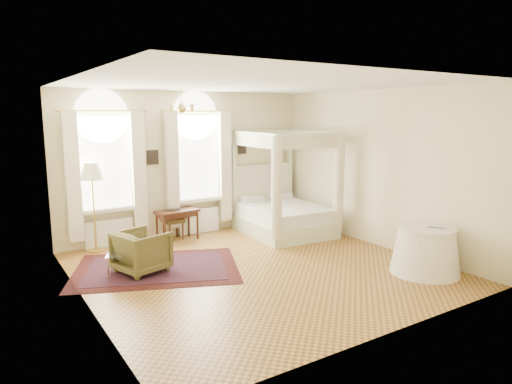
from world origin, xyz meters
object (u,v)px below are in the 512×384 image
at_px(stool, 173,222).
at_px(canopy_bed, 284,210).
at_px(floor_lamp, 92,176).
at_px(side_table, 425,251).
at_px(armchair, 142,251).
at_px(coffee_table, 123,256).
at_px(nightstand, 271,214).
at_px(writing_desk, 177,214).

bearing_deg(stool, canopy_bed, -20.10).
relative_size(floor_lamp, side_table, 1.53).
bearing_deg(armchair, canopy_bed, -94.48).
height_order(canopy_bed, armchair, canopy_bed).
bearing_deg(coffee_table, side_table, -31.51).
bearing_deg(side_table, nightstand, 93.18).
bearing_deg(writing_desk, floor_lamp, 175.44).
height_order(canopy_bed, nightstand, canopy_bed).
xyz_separation_m(writing_desk, coffee_table, (-1.68, -1.55, -0.25)).
xyz_separation_m(canopy_bed, writing_desk, (-2.38, 0.75, 0.05)).
height_order(writing_desk, coffee_table, writing_desk).
distance_m(nightstand, floor_lamp, 4.54).
bearing_deg(stool, writing_desk, -71.76).
height_order(armchair, side_table, side_table).
distance_m(stool, floor_lamp, 2.06).
xyz_separation_m(stool, side_table, (2.91, -4.47, 0.00)).
bearing_deg(canopy_bed, armchair, -167.49).
distance_m(armchair, floor_lamp, 2.12).
distance_m(coffee_table, side_table, 5.32).
height_order(armchair, floor_lamp, floor_lamp).
bearing_deg(side_table, floor_lamp, 135.83).
distance_m(canopy_bed, armchair, 3.83).
xyz_separation_m(canopy_bed, coffee_table, (-4.06, -0.80, -0.20)).
xyz_separation_m(nightstand, side_table, (0.25, -4.47, 0.14)).
bearing_deg(floor_lamp, stool, 0.00).
bearing_deg(coffee_table, armchair, -4.91).
relative_size(nightstand, coffee_table, 0.80).
relative_size(writing_desk, armchair, 1.18).
relative_size(coffee_table, side_table, 0.55).
height_order(canopy_bed, floor_lamp, canopy_bed).
height_order(coffee_table, side_table, side_table).
relative_size(nightstand, floor_lamp, 0.29).
xyz_separation_m(stool, coffee_table, (-1.63, -1.69, -0.06)).
relative_size(stool, coffee_table, 0.73).
relative_size(nightstand, writing_desk, 0.54).
xyz_separation_m(nightstand, writing_desk, (-2.62, -0.14, 0.33)).
height_order(writing_desk, stool, writing_desk).
bearing_deg(armchair, writing_desk, -57.59).
distance_m(writing_desk, coffee_table, 2.30).
distance_m(coffee_table, floor_lamp, 2.09).
bearing_deg(nightstand, coffee_table, -158.52).
relative_size(canopy_bed, writing_desk, 2.45).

